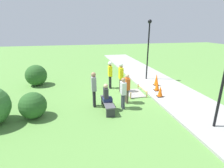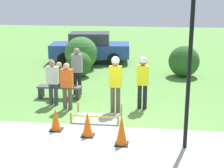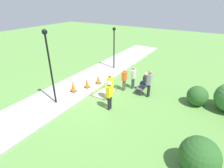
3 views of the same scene
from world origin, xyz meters
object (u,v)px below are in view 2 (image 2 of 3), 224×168
Objects in this scene: traffic_cone_near_patch at (56,119)px; park_bench at (59,90)px; traffic_cone_sidewalk_edge at (122,130)px; traffic_cone_far_patch at (88,124)px; bystander_in_white_shirt at (77,68)px; worker_supervisor at (143,78)px; parked_car_blue at (90,47)px; worker_assistant at (115,79)px; bystander_in_orange_shirt at (67,84)px; person_seated_on_bench at (59,77)px; bystander_in_gray_shirt at (53,80)px; lamppost_near at (191,36)px.

traffic_cone_near_patch is 0.40× the size of park_bench.
traffic_cone_near_patch is at bearing 160.13° from traffic_cone_sidewalk_edge.
traffic_cone_far_patch is 0.37× the size of bystander_in_white_shirt.
worker_supervisor is 0.40× the size of parked_car_blue.
worker_assistant reaches higher than bystander_in_orange_shirt.
parked_car_blue reaches higher than person_seated_on_bench.
person_seated_on_bench reaches higher than traffic_cone_far_patch.
bystander_in_gray_shirt is 7.59m from parked_car_blue.
worker_supervisor is (2.29, 2.43, 0.66)m from traffic_cone_near_patch.
bystander_in_white_shirt reaches higher than bystander_in_orange_shirt.
bystander_in_orange_shirt is (0.62, -1.22, 0.08)m from person_seated_on_bench.
parked_car_blue is (-0.16, 6.80, 0.52)m from park_bench.
bystander_in_orange_shirt is 1.00× the size of bystander_in_gray_shirt.
worker_assistant reaches higher than bystander_in_gray_shirt.
bystander_in_white_shirt is (-1.22, 4.07, 0.60)m from traffic_cone_far_patch.
worker_supervisor is at bearing 63.80° from traffic_cone_far_patch.
traffic_cone_far_patch is 10.48m from parked_car_blue.
park_bench is at bearing 138.14° from lamppost_near.
bystander_in_gray_shirt reaches higher than traffic_cone_far_patch.
park_bench is 0.89× the size of bystander_in_white_shirt.
park_bench is at bearing 117.70° from bystander_in_orange_shirt.
worker_supervisor reaches higher than traffic_cone_far_patch.
bystander_in_gray_shirt is (-2.71, 3.12, 0.40)m from traffic_cone_sidewalk_edge.
traffic_cone_far_patch is at bearing -102.19° from worker_assistant.
person_seated_on_bench is at bearing 116.98° from bystander_in_orange_shirt.
person_seated_on_bench is (-0.82, 3.26, 0.40)m from traffic_cone_near_patch.
traffic_cone_sidewalk_edge is 4.76m from park_bench.
person_seated_on_bench is (-1.78, 3.54, 0.39)m from traffic_cone_far_patch.
bystander_in_white_shirt is at bearing 43.66° from person_seated_on_bench.
lamppost_near is at bearing 1.70° from traffic_cone_sidewalk_edge.
lamppost_near is at bearing -68.65° from worker_supervisor.
bystander_in_orange_shirt is (-1.63, 0.11, -0.24)m from worker_assistant.
person_seated_on_bench is 0.56× the size of bystander_in_orange_shirt.
traffic_cone_far_patch is at bearing -73.32° from bystander_in_white_shirt.
park_bench is 1.01× the size of bystander_in_orange_shirt.
worker_assistant is at bearing -30.48° from person_seated_on_bench.
bystander_in_white_shirt is (-2.55, 1.36, -0.04)m from worker_supervisor.
bystander_in_white_shirt reaches higher than traffic_cone_far_patch.
traffic_cone_near_patch is at bearing -86.03° from bystander_in_white_shirt.
worker_supervisor is at bearing 46.71° from traffic_cone_near_patch.
worker_supervisor is (0.38, 3.12, 0.59)m from traffic_cone_sidewalk_edge.
traffic_cone_near_patch is 3.39m from person_seated_on_bench.
person_seated_on_bench is (-2.73, 3.95, 0.33)m from traffic_cone_sidewalk_edge.
traffic_cone_near_patch is 0.82× the size of traffic_cone_sidewalk_edge.
worker_supervisor is at bearing 0.07° from bystander_in_gray_shirt.
parked_car_blue is at bearing 112.72° from lamppost_near.
traffic_cone_near_patch is at bearing -133.29° from worker_supervisor.
worker_assistant is (1.43, 1.94, 0.72)m from traffic_cone_near_patch.
traffic_cone_near_patch is 1.00m from traffic_cone_far_patch.
lamppost_near is 0.95× the size of parked_car_blue.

